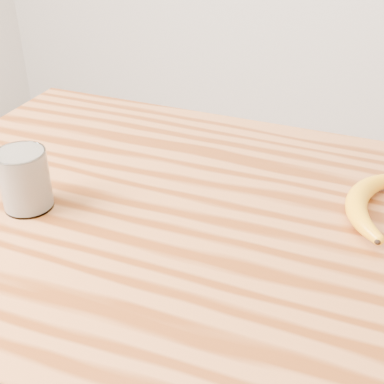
% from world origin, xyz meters
% --- Properties ---
extents(table, '(1.20, 0.80, 0.90)m').
position_xyz_m(table, '(0.00, 0.00, 0.77)').
color(table, '#A16030').
rests_on(table, ground).
extents(smoothie_glass, '(0.08, 0.08, 0.11)m').
position_xyz_m(smoothie_glass, '(-0.31, -0.08, 0.95)').
color(smoothie_glass, white).
rests_on(smoothie_glass, table).
extents(banana, '(0.13, 0.31, 0.04)m').
position_xyz_m(banana, '(0.21, 0.12, 0.92)').
color(banana, orange).
rests_on(banana, table).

